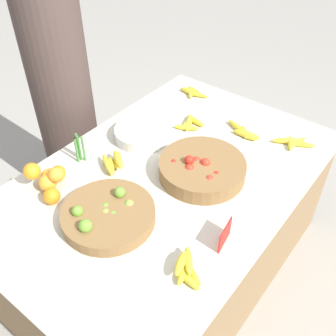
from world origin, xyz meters
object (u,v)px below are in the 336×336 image
Objects in this scene: lime_bowl at (108,215)px; metal_bowl at (142,133)px; vendor_person at (64,103)px; price_sign at (225,235)px; tomato_basket at (202,168)px.

lime_bowl reaches higher than metal_bowl.
metal_bowl is 0.19× the size of vendor_person.
price_sign is 0.08× the size of vendor_person.
lime_bowl is 0.25× the size of vendor_person.
vendor_person reaches higher than lime_bowl.
vendor_person reaches higher than tomato_basket.
tomato_basket reaches higher than lime_bowl.
tomato_basket is at bearing 37.34° from price_sign.
metal_bowl is at bearing -86.12° from vendor_person.
price_sign is at bearing -102.82° from vendor_person.
vendor_person is at bearing 93.88° from metal_bowl.
tomato_basket is 0.42m from metal_bowl.
vendor_person is at bearing 67.66° from price_sign.
price_sign reaches higher than metal_bowl.
price_sign is (-0.34, -0.72, 0.02)m from metal_bowl.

